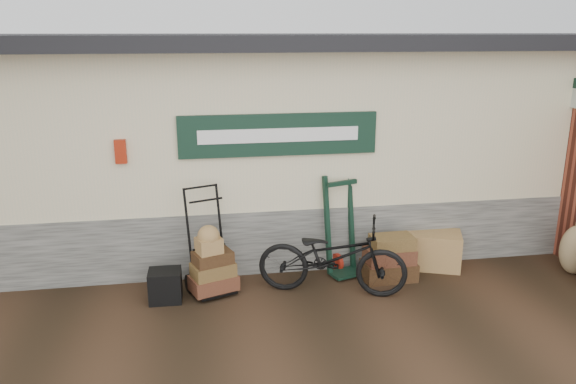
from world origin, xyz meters
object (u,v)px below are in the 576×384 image
object	(u,v)px
green_barrow	(341,226)
black_trunk	(165,286)
porter_trolley	(207,239)
suitcase_stack	(389,257)
bicycle	(332,253)
wicker_hamper	(432,249)

from	to	relation	value
green_barrow	black_trunk	xyz separation A→B (m)	(-2.36, -0.46, -0.49)
porter_trolley	black_trunk	size ratio (longest dim) A/B	3.49
suitcase_stack	black_trunk	size ratio (longest dim) A/B	1.76
porter_trolley	bicycle	world-z (taller)	porter_trolley
green_barrow	bicycle	distance (m)	0.66
suitcase_stack	black_trunk	distance (m)	2.97
porter_trolley	black_trunk	bearing A→B (deg)	-178.08
black_trunk	wicker_hamper	bearing A→B (deg)	7.02
green_barrow	bicycle	bearing A→B (deg)	-132.68
green_barrow	black_trunk	world-z (taller)	green_barrow
suitcase_stack	bicycle	distance (m)	0.95
black_trunk	bicycle	distance (m)	2.13
green_barrow	bicycle	size ratio (longest dim) A/B	0.73
black_trunk	porter_trolley	bearing A→B (deg)	21.86
bicycle	wicker_hamper	bearing A→B (deg)	-51.52
porter_trolley	suitcase_stack	distance (m)	2.45
suitcase_stack	wicker_hamper	distance (m)	0.80
wicker_hamper	black_trunk	world-z (taller)	wicker_hamper
suitcase_stack	porter_trolley	bearing A→B (deg)	178.49
porter_trolley	bicycle	size ratio (longest dim) A/B	0.73
suitcase_stack	wicker_hamper	world-z (taller)	suitcase_stack
black_trunk	bicycle	size ratio (longest dim) A/B	0.21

